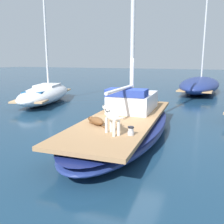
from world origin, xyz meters
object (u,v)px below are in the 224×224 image
object	(u,v)px
dog_white	(112,117)
dog_brown	(96,121)
sailboat_main	(124,126)
moored_boat_port_side	(45,93)
moored_boat_far_astern	(200,85)
deck_winch	(131,131)

from	to	relation	value
dog_white	dog_brown	size ratio (longest dim) A/B	0.95
sailboat_main	moored_boat_port_side	xyz separation A→B (m)	(-6.44, 4.36, 0.20)
dog_white	moored_boat_far_astern	bearing A→B (deg)	85.16
sailboat_main	dog_white	bearing A→B (deg)	-79.48
dog_white	dog_brown	distance (m)	1.02
dog_white	moored_boat_port_side	distance (m)	9.22
sailboat_main	moored_boat_port_side	bearing A→B (deg)	145.86
dog_white	dog_brown	bearing A→B (deg)	139.00
sailboat_main	deck_winch	xyz separation A→B (m)	(0.82, -1.78, 0.42)
dog_brown	moored_boat_port_side	bearing A→B (deg)	137.29
moored_boat_port_side	deck_winch	bearing A→B (deg)	-40.25
moored_boat_far_astern	moored_boat_port_side	world-z (taller)	moored_boat_far_astern
deck_winch	sailboat_main	bearing A→B (deg)	114.74
deck_winch	moored_boat_far_astern	size ratio (longest dim) A/B	0.03
moored_boat_port_side	dog_brown	bearing A→B (deg)	-42.71
sailboat_main	dog_white	size ratio (longest dim) A/B	9.23
deck_winch	moored_boat_port_side	size ratio (longest dim) A/B	0.03
sailboat_main	dog_brown	size ratio (longest dim) A/B	8.77
dog_brown	deck_winch	bearing A→B (deg)	-24.78
moored_boat_far_astern	moored_boat_port_side	bearing A→B (deg)	-134.65
sailboat_main	deck_winch	distance (m)	2.00
dog_white	moored_boat_port_side	world-z (taller)	moored_boat_port_side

